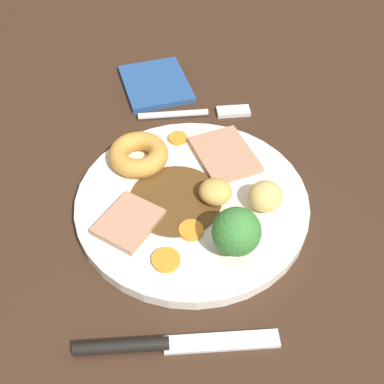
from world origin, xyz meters
TOP-DOWN VIEW (x-y plane):
  - dining_table at (0.00, 0.00)cm, footprint 120.00×84.00cm
  - dinner_plate at (3.32, -0.66)cm, footprint 26.07×26.07cm
  - gravy_pool at (3.63, -2.49)cm, footprint 10.31×10.31cm
  - meat_slice_main at (-3.19, 3.45)cm, footprint 9.94×8.75cm
  - meat_slice_under at (6.84, -7.47)cm, footprint 8.30×8.00cm
  - yorkshire_pudding at (-2.72, -6.79)cm, footprint 7.08×7.08cm
  - roast_potato_left at (4.75, 7.18)cm, footprint 4.73×4.77cm
  - roast_potato_right at (3.65, 1.88)cm, footprint 4.41×4.55cm
  - carrot_coin_front at (8.02, -0.92)cm, footprint 2.61×2.61cm
  - carrot_coin_back at (11.65, -3.51)cm, footprint 2.86×2.86cm
  - carrot_coin_side at (-6.49, -2.12)cm, footprint 2.30×2.30cm
  - broccoli_floret at (10.47, 3.43)cm, footprint 4.90×4.90cm
  - fork at (-12.98, 0.70)cm, footprint 2.51×15.31cm
  - knife at (19.90, -4.17)cm, footprint 2.10×18.54cm
  - folded_napkin at (-19.96, -5.22)cm, footprint 12.94×11.52cm

SIDE VIEW (x-z plane):
  - dining_table at x=0.00cm, z-range 0.00..3.60cm
  - fork at x=-12.98cm, z-range 3.54..4.44cm
  - folded_napkin at x=-19.96cm, z-range 3.60..4.40cm
  - knife at x=19.90cm, z-range 3.45..4.65cm
  - dinner_plate at x=3.32cm, z-range 3.60..5.00cm
  - gravy_pool at x=3.63cm, z-range 5.00..5.30cm
  - carrot_coin_back at x=11.65cm, z-range 5.00..5.47cm
  - carrot_coin_side at x=-6.49cm, z-range 5.00..5.49cm
  - carrot_coin_front at x=8.02cm, z-range 5.00..5.49cm
  - meat_slice_main at x=-3.19cm, z-range 5.00..5.80cm
  - meat_slice_under at x=6.84cm, z-range 5.00..5.80cm
  - yorkshire_pudding at x=-2.72cm, z-range 5.00..7.31cm
  - roast_potato_right at x=3.65cm, z-range 5.00..7.63cm
  - roast_potato_left at x=4.75cm, z-range 5.00..8.20cm
  - broccoli_floret at x=10.47cm, z-range 5.25..10.74cm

